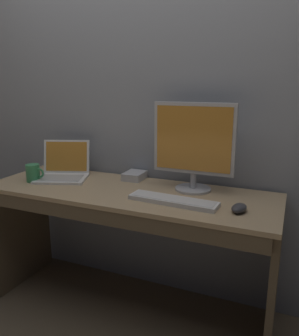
% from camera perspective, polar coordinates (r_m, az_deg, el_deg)
% --- Properties ---
extents(ground_plane, '(14.00, 14.00, 0.00)m').
position_cam_1_polar(ground_plane, '(2.27, -3.41, -22.04)').
color(ground_plane, brown).
extents(back_wall, '(4.74, 0.04, 2.73)m').
position_cam_1_polar(back_wall, '(2.13, 0.02, 14.72)').
color(back_wall, gray).
rests_on(back_wall, ground).
extents(desk, '(1.66, 0.57, 0.75)m').
position_cam_1_polar(desk, '(1.99, -3.84, -9.38)').
color(desk, tan).
rests_on(desk, ground).
extents(laptop_white, '(0.38, 0.37, 0.22)m').
position_cam_1_polar(laptop_white, '(2.22, -14.21, -0.47)').
color(laptop_white, white).
rests_on(laptop_white, desk).
extents(external_monitor, '(0.45, 0.20, 0.49)m').
position_cam_1_polar(external_monitor, '(1.86, 7.39, 4.06)').
color(external_monitor, '#B7B7BC').
rests_on(external_monitor, desk).
extents(wired_keyboard, '(0.46, 0.14, 0.03)m').
position_cam_1_polar(wired_keyboard, '(1.72, 3.95, -5.44)').
color(wired_keyboard, white).
rests_on(wired_keyboard, desk).
extents(computer_mouse, '(0.08, 0.12, 0.04)m').
position_cam_1_polar(computer_mouse, '(1.65, 14.73, -6.49)').
color(computer_mouse, '#38383D').
rests_on(computer_mouse, desk).
extents(external_drive_box, '(0.12, 0.15, 0.05)m').
position_cam_1_polar(external_drive_box, '(2.13, -2.50, -1.28)').
color(external_drive_box, silver).
rests_on(external_drive_box, desk).
extents(coffee_mug, '(0.12, 0.08, 0.11)m').
position_cam_1_polar(coffee_mug, '(2.19, -18.82, -0.79)').
color(coffee_mug, '#388E56').
rests_on(coffee_mug, desk).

